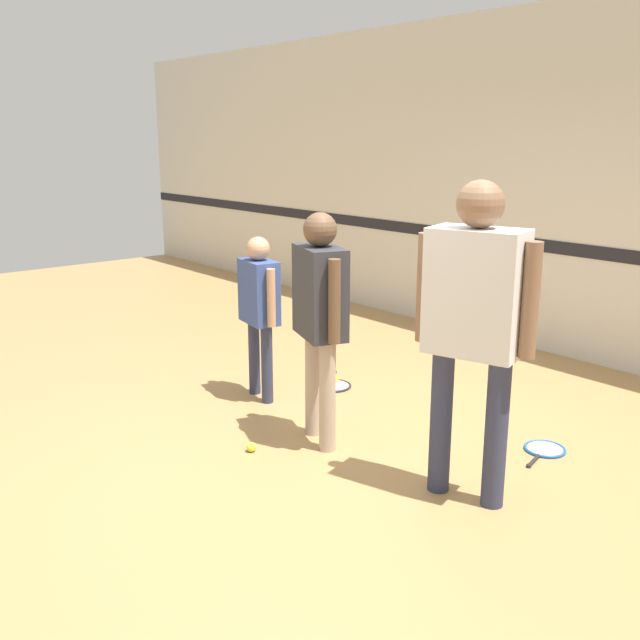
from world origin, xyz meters
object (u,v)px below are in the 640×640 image
(person_instructor, at_px, (320,304))
(tennis_ball_near_instructor, at_px, (251,447))
(racket_spare_on_floor, at_px, (333,385))
(racket_second_spare, at_px, (544,450))
(person_student_right, at_px, (474,309))
(tennis_ball_by_spare_racket, at_px, (335,379))
(person_student_left, at_px, (259,300))

(person_instructor, height_order, tennis_ball_near_instructor, person_instructor)
(racket_spare_on_floor, xyz_separation_m, tennis_ball_near_instructor, (0.61, -1.26, 0.02))
(racket_spare_on_floor, bearing_deg, racket_second_spare, -128.73)
(person_student_right, bearing_deg, racket_spare_on_floor, -35.46)
(racket_spare_on_floor, xyz_separation_m, racket_second_spare, (1.87, 0.23, 0.00))
(person_instructor, bearing_deg, tennis_ball_near_instructor, -90.05)
(person_instructor, distance_m, racket_second_spare, 1.78)
(person_instructor, distance_m, person_student_right, 1.15)
(tennis_ball_near_instructor, height_order, tennis_ball_by_spare_racket, same)
(person_student_left, bearing_deg, tennis_ball_by_spare_racket, 90.34)
(person_student_left, bearing_deg, person_student_right, 9.09)
(racket_spare_on_floor, bearing_deg, tennis_ball_by_spare_racket, -9.40)
(person_student_right, relative_size, tennis_ball_near_instructor, 27.52)
(person_instructor, bearing_deg, racket_spare_on_floor, 154.44)
(person_student_left, distance_m, racket_spare_on_floor, 1.02)
(racket_spare_on_floor, xyz_separation_m, tennis_ball_by_spare_racket, (-0.05, 0.07, 0.02))
(person_student_right, distance_m, tennis_ball_by_spare_racket, 2.36)
(person_instructor, relative_size, tennis_ball_near_instructor, 23.74)
(person_instructor, distance_m, tennis_ball_near_instructor, 1.05)
(person_student_right, xyz_separation_m, tennis_ball_near_instructor, (-1.30, -0.59, -1.09))
(person_student_right, bearing_deg, person_instructor, -9.29)
(tennis_ball_near_instructor, bearing_deg, racket_second_spare, 49.91)
(person_student_left, bearing_deg, racket_second_spare, 33.03)
(person_instructor, relative_size, racket_second_spare, 3.22)
(racket_second_spare, distance_m, tennis_ball_near_instructor, 1.95)
(person_student_left, distance_m, tennis_ball_near_instructor, 1.27)
(person_student_right, bearing_deg, tennis_ball_by_spare_racket, -36.75)
(person_student_left, relative_size, person_student_right, 0.71)
(person_instructor, xyz_separation_m, person_student_right, (1.13, 0.14, 0.15))
(person_student_right, xyz_separation_m, tennis_ball_by_spare_racket, (-1.96, 0.73, -1.09))
(tennis_ball_near_instructor, bearing_deg, racket_spare_on_floor, 115.88)
(person_student_left, xyz_separation_m, racket_second_spare, (2.04, 0.85, -0.79))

